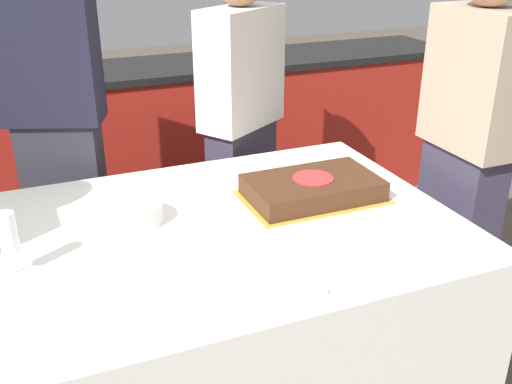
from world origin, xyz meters
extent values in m
cube|color=#A82319|center=(0.00, 1.65, 0.44)|extent=(4.40, 0.55, 0.88)
cube|color=black|center=(0.00, 1.65, 0.90)|extent=(4.40, 0.58, 0.04)
cube|color=white|center=(0.00, 0.00, 0.37)|extent=(1.84, 1.15, 0.73)
cube|color=gold|center=(0.51, 0.08, 0.74)|extent=(0.51, 0.33, 0.00)
cube|color=#472816|center=(0.51, 0.08, 0.78)|extent=(0.47, 0.29, 0.07)
cylinder|color=red|center=(0.51, 0.08, 0.81)|extent=(0.15, 0.15, 0.00)
cylinder|color=white|center=(-0.13, 0.13, 0.77)|extent=(0.20, 0.20, 0.07)
cylinder|color=white|center=(-0.52, -0.06, 0.74)|extent=(0.06, 0.06, 0.00)
cylinder|color=white|center=(-0.52, -0.06, 0.78)|extent=(0.01, 0.01, 0.07)
cylinder|color=white|center=(-0.52, -0.06, 0.87)|extent=(0.05, 0.05, 0.12)
cylinder|color=white|center=(0.55, 0.37, 0.74)|extent=(0.21, 0.21, 0.00)
cube|color=white|center=(0.20, -0.45, 0.74)|extent=(0.13, 0.10, 0.02)
cube|color=#383347|center=(0.51, 0.79, 0.40)|extent=(0.39, 0.33, 0.80)
cube|color=silver|center=(0.51, 0.79, 1.07)|extent=(0.46, 0.40, 0.53)
cube|color=#383347|center=(1.14, 0.00, 0.44)|extent=(0.16, 0.33, 0.87)
cube|color=tan|center=(1.14, 0.00, 1.13)|extent=(0.20, 0.39, 0.52)
cube|color=#282833|center=(-0.30, 0.79, 0.46)|extent=(0.36, 0.27, 0.92)
cube|color=black|center=(-0.30, 0.79, 1.19)|extent=(0.43, 0.32, 0.55)
camera|label=1|loc=(-0.45, -1.69, 1.67)|focal=42.00mm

